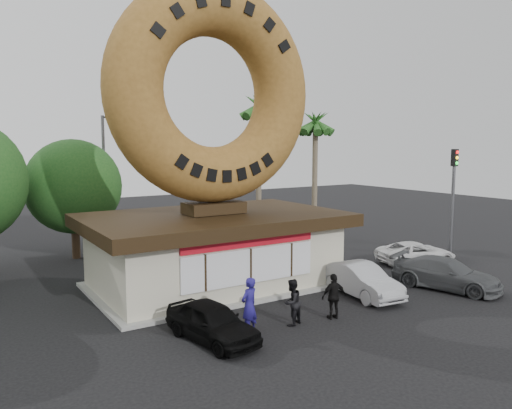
{
  "coord_description": "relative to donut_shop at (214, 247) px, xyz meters",
  "views": [
    {
      "loc": [
        -10.17,
        -13.51,
        6.37
      ],
      "look_at": [
        0.95,
        4.0,
        3.84
      ],
      "focal_mm": 35.0,
      "sensor_mm": 36.0,
      "label": 1
    }
  ],
  "objects": [
    {
      "name": "ground",
      "position": [
        0.0,
        -5.98,
        -1.77
      ],
      "size": [
        90.0,
        90.0,
        0.0
      ],
      "primitive_type": "plane",
      "color": "black",
      "rests_on": "ground"
    },
    {
      "name": "donut_shop",
      "position": [
        0.0,
        0.0,
        0.0
      ],
      "size": [
        11.2,
        7.2,
        3.8
      ],
      "color": "beige",
      "rests_on": "ground"
    },
    {
      "name": "giant_donut",
      "position": [
        0.0,
        0.02,
        6.8
      ],
      "size": [
        9.52,
        2.43,
        9.52
      ],
      "primitive_type": "torus",
      "rotation": [
        1.57,
        0.0,
        0.0
      ],
      "color": "olive",
      "rests_on": "donut_shop"
    },
    {
      "name": "tree_mid",
      "position": [
        -4.0,
        9.02,
        2.25
      ],
      "size": [
        5.2,
        5.2,
        6.63
      ],
      "color": "#473321",
      "rests_on": "ground"
    },
    {
      "name": "palm_near",
      "position": [
        7.5,
        8.02,
        6.65
      ],
      "size": [
        2.6,
        2.6,
        9.75
      ],
      "color": "#726651",
      "rests_on": "ground"
    },
    {
      "name": "palm_far",
      "position": [
        11.0,
        6.52,
        5.72
      ],
      "size": [
        2.6,
        2.6,
        8.75
      ],
      "color": "#726651",
      "rests_on": "ground"
    },
    {
      "name": "street_lamp",
      "position": [
        -1.86,
        10.02,
        2.72
      ],
      "size": [
        2.11,
        0.2,
        8.0
      ],
      "color": "#59595E",
      "rests_on": "ground"
    },
    {
      "name": "traffic_signal",
      "position": [
        14.0,
        -1.99,
        2.1
      ],
      "size": [
        0.3,
        0.38,
        6.07
      ],
      "color": "#59595E",
      "rests_on": "ground"
    },
    {
      "name": "person_left",
      "position": [
        -1.69,
        -5.7,
        -0.8
      ],
      "size": [
        0.82,
        0.67,
        1.93
      ],
      "primitive_type": "imported",
      "rotation": [
        0.0,
        0.0,
        3.47
      ],
      "color": "navy",
      "rests_on": "ground"
    },
    {
      "name": "person_center",
      "position": [
        0.0,
        -5.82,
        -0.94
      ],
      "size": [
        0.98,
        0.88,
        1.65
      ],
      "primitive_type": "imported",
      "rotation": [
        0.0,
        0.0,
        3.52
      ],
      "color": "black",
      "rests_on": "ground"
    },
    {
      "name": "person_right",
      "position": [
        1.68,
        -6.13,
        -0.93
      ],
      "size": [
        1.04,
        0.58,
        1.68
      ],
      "primitive_type": "imported",
      "rotation": [
        0.0,
        0.0,
        2.96
      ],
      "color": "black",
      "rests_on": "ground"
    },
    {
      "name": "car_black",
      "position": [
        -3.02,
        -5.57,
        -1.13
      ],
      "size": [
        2.12,
        3.94,
        1.27
      ],
      "primitive_type": "imported",
      "rotation": [
        0.0,
        0.0,
        0.17
      ],
      "color": "black",
      "rests_on": "ground"
    },
    {
      "name": "car_silver",
      "position": [
        4.5,
        -4.63,
        -1.09
      ],
      "size": [
        1.86,
        4.24,
        1.35
      ],
      "primitive_type": "imported",
      "rotation": [
        0.0,
        0.0,
        -0.11
      ],
      "color": "#9D9EA2",
      "rests_on": "ground"
    },
    {
      "name": "car_grey",
      "position": [
        8.4,
        -5.89,
        -1.09
      ],
      "size": [
        3.25,
        5.01,
        1.35
      ],
      "primitive_type": "imported",
      "rotation": [
        0.0,
        0.0,
        0.32
      ],
      "color": "#505254",
      "rests_on": "ground"
    },
    {
      "name": "car_white",
      "position": [
        10.99,
        -2.08,
        -1.18
      ],
      "size": [
        4.59,
        3.02,
        1.17
      ],
      "primitive_type": "imported",
      "rotation": [
        0.0,
        0.0,
        1.3
      ],
      "color": "silver",
      "rests_on": "ground"
    }
  ]
}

